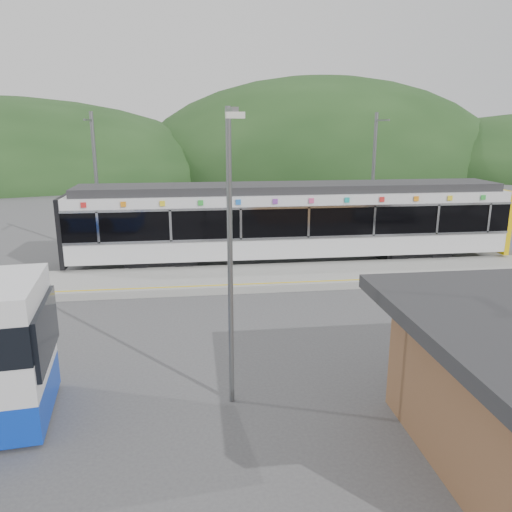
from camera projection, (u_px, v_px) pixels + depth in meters
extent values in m
plane|color=#4C4C4F|center=(263.00, 309.00, 17.82)|extent=(120.00, 120.00, 0.00)
ellipsoid|color=#1E3D19|center=(320.00, 171.00, 71.61)|extent=(52.00, 39.00, 26.00)
cube|color=#9E9E99|center=(252.00, 278.00, 20.95)|extent=(26.00, 3.20, 0.30)
cube|color=yellow|center=(256.00, 284.00, 19.67)|extent=(26.00, 0.10, 0.01)
cube|color=black|center=(163.00, 261.00, 23.03)|extent=(3.20, 2.20, 0.56)
cube|color=black|center=(410.00, 253.00, 24.51)|extent=(3.20, 2.20, 0.56)
cube|color=silver|center=(290.00, 241.00, 23.58)|extent=(20.00, 2.90, 0.92)
cube|color=black|center=(291.00, 217.00, 23.28)|extent=(20.00, 2.96, 1.45)
cube|color=silver|center=(297.00, 238.00, 22.01)|extent=(20.00, 0.05, 0.10)
cube|color=silver|center=(298.00, 207.00, 21.67)|extent=(20.00, 0.05, 0.10)
cube|color=silver|center=(291.00, 196.00, 23.04)|extent=(20.00, 2.90, 0.45)
cube|color=#2D2D30|center=(291.00, 188.00, 22.94)|extent=(19.40, 2.50, 0.36)
cube|color=yellow|center=(492.00, 219.00, 24.61)|extent=(0.24, 2.92, 3.00)
cube|color=black|center=(67.00, 229.00, 22.12)|extent=(0.20, 2.92, 3.00)
cube|color=silver|center=(98.00, 228.00, 20.79)|extent=(0.10, 0.05, 1.35)
cube|color=silver|center=(171.00, 226.00, 21.16)|extent=(0.10, 0.05, 1.35)
cube|color=silver|center=(241.00, 224.00, 21.53)|extent=(0.10, 0.05, 1.35)
cube|color=silver|center=(309.00, 222.00, 21.90)|extent=(0.10, 0.05, 1.35)
cube|color=silver|center=(374.00, 221.00, 22.28)|extent=(0.10, 0.05, 1.35)
cube|color=silver|center=(438.00, 219.00, 22.65)|extent=(0.10, 0.05, 1.35)
cube|color=silver|center=(489.00, 218.00, 22.95)|extent=(0.10, 0.05, 1.35)
cube|color=red|center=(83.00, 205.00, 20.50)|extent=(0.22, 0.04, 0.22)
cube|color=orange|center=(123.00, 204.00, 20.70)|extent=(0.22, 0.04, 0.22)
cube|color=yellow|center=(162.00, 204.00, 20.89)|extent=(0.22, 0.04, 0.22)
cube|color=green|center=(201.00, 203.00, 21.09)|extent=(0.22, 0.04, 0.22)
cube|color=blue|center=(238.00, 202.00, 21.29)|extent=(0.22, 0.04, 0.22)
cube|color=purple|center=(275.00, 201.00, 21.49)|extent=(0.22, 0.04, 0.22)
cube|color=#E54C8C|center=(311.00, 201.00, 21.68)|extent=(0.22, 0.04, 0.22)
cube|color=#19A5A5|center=(347.00, 200.00, 21.88)|extent=(0.22, 0.04, 0.22)
cube|color=red|center=(382.00, 199.00, 22.08)|extent=(0.22, 0.04, 0.22)
cube|color=orange|center=(416.00, 199.00, 22.28)|extent=(0.22, 0.04, 0.22)
cube|color=yellow|center=(450.00, 198.00, 22.48)|extent=(0.22, 0.04, 0.22)
cube|color=green|center=(483.00, 197.00, 22.67)|extent=(0.22, 0.04, 0.22)
cylinder|color=slate|center=(97.00, 186.00, 24.32)|extent=(0.18, 0.18, 7.00)
cube|color=slate|center=(88.00, 120.00, 22.77)|extent=(0.08, 1.80, 0.08)
cylinder|color=slate|center=(373.00, 182.00, 26.05)|extent=(0.18, 0.18, 7.00)
cube|color=slate|center=(382.00, 120.00, 24.50)|extent=(0.08, 1.80, 0.08)
cylinder|color=slate|center=(230.00, 265.00, 11.02)|extent=(0.12, 0.12, 6.74)
cube|color=slate|center=(230.00, 111.00, 9.71)|extent=(0.18, 1.13, 0.12)
cube|color=silver|center=(232.00, 115.00, 9.24)|extent=(0.36, 0.20, 0.12)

